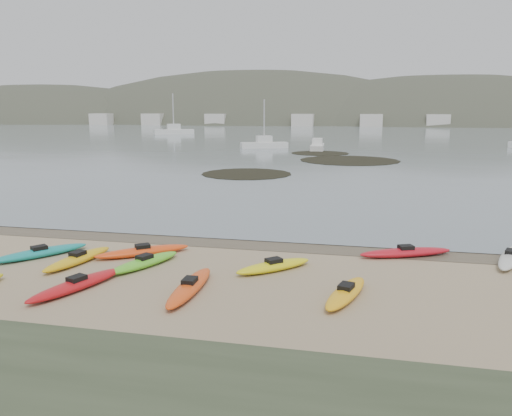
# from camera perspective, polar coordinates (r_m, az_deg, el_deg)

# --- Properties ---
(ground) EXTENTS (600.00, 600.00, 0.00)m
(ground) POSITION_cam_1_polar(r_m,az_deg,el_deg) (22.00, 0.00, -3.83)
(ground) COLOR tan
(ground) RESTS_ON ground
(wet_sand) EXTENTS (60.00, 60.00, 0.00)m
(wet_sand) POSITION_cam_1_polar(r_m,az_deg,el_deg) (21.72, -0.17, -4.02)
(wet_sand) COLOR brown
(wet_sand) RESTS_ON ground
(water) EXTENTS (1200.00, 1200.00, 0.00)m
(water) POSITION_cam_1_polar(r_m,az_deg,el_deg) (320.84, 11.59, 10.05)
(water) COLOR slate
(water) RESTS_ON ground
(kayaks) EXTENTS (22.51, 10.91, 0.34)m
(kayaks) POSITION_cam_1_polar(r_m,az_deg,el_deg) (18.31, -8.87, -6.57)
(kayaks) COLOR silver
(kayaks) RESTS_ON ground
(kelp_mats) EXTENTS (18.13, 30.00, 0.04)m
(kelp_mats) POSITION_cam_1_polar(r_m,az_deg,el_deg) (55.50, 7.27, 5.30)
(kelp_mats) COLOR black
(kelp_mats) RESTS_ON water
(moored_boats) EXTENTS (98.68, 60.84, 1.24)m
(moored_boats) POSITION_cam_1_polar(r_m,az_deg,el_deg) (97.27, 11.19, 8.02)
(moored_boats) COLOR silver
(moored_boats) RESTS_ON ground
(far_hills) EXTENTS (550.00, 135.00, 80.00)m
(far_hills) POSITION_cam_1_polar(r_m,az_deg,el_deg) (218.62, 21.42, 4.83)
(far_hills) COLOR #384235
(far_hills) RESTS_ON ground
(far_town) EXTENTS (199.00, 5.00, 4.00)m
(far_town) POSITION_cam_1_polar(r_m,az_deg,el_deg) (165.81, 12.92, 9.72)
(far_town) COLOR beige
(far_town) RESTS_ON ground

